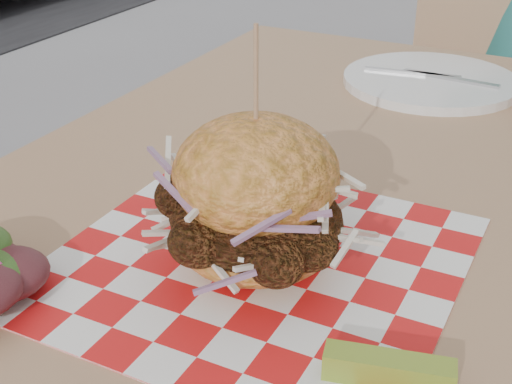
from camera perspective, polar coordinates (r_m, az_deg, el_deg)
patio_table at (r=0.85m, az=6.46°, el=-4.37°), size 0.80×1.20×0.75m
patio_chair at (r=1.80m, az=17.97°, el=7.91°), size 0.43×0.44×0.95m
paper_liner at (r=0.67m, az=0.00°, el=-5.64°), size 0.36×0.36×0.00m
sandwich at (r=0.64m, az=-0.00°, el=-0.89°), size 0.20×0.20×0.22m
pickle_spear at (r=0.54m, az=10.56°, el=-13.78°), size 0.10×0.04×0.02m
place_setting at (r=1.15m, az=13.79°, el=8.63°), size 0.27×0.27×0.02m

